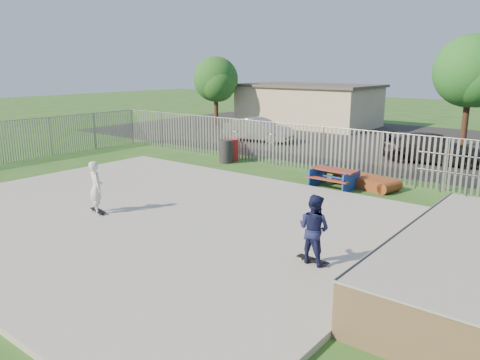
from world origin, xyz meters
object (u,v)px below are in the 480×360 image
Objects in this scene: funbox at (366,182)px; trash_bin_grey at (226,151)px; trash_bin_red at (232,150)px; car_dark at (434,149)px; picnic_table at (334,178)px; tree_left at (216,79)px; tree_mid at (471,71)px; skater_navy at (314,229)px; car_silver at (258,130)px; skater_white at (96,187)px.

trash_bin_grey is (-7.27, 0.22, 0.34)m from funbox.
funbox is at bearing -6.17° from trash_bin_red.
car_dark is at bearing 96.87° from funbox.
trash_bin_grey reaches higher than picnic_table.
tree_left is 17.68m from tree_mid.
tree_left is at bearing -173.71° from tree_mid.
tree_left is 0.83× the size of tree_mid.
skater_navy is (2.15, -7.85, 0.75)m from funbox.
car_silver is at bearing 114.05° from trash_bin_red.
skater_white is (12.18, -19.41, -2.59)m from tree_left.
car_dark is (0.62, 6.34, 0.50)m from funbox.
trash_bin_red is at bearing 114.85° from car_dark.
car_silver is (-2.65, 6.24, 0.18)m from trash_bin_grey.
tree_mid is at bearing -80.79° from skater_navy.
funbox is at bearing -96.21° from skater_white.
picnic_table is 0.28× the size of tree_mid.
tree_mid is 20.85m from skater_navy.
tree_mid reaches higher than funbox.
car_silver is 12.57m from tree_mid.
skater_navy is at bearing -148.03° from car_silver.
trash_bin_red is 9.79m from skater_white.
funbox is 6.39m from car_dark.
trash_bin_grey is at bearing -121.72° from tree_mid.
picnic_table is at bearing 157.89° from car_dark.
picnic_table is 20.15m from tree_left.
skater_navy is (9.54, -8.65, 0.43)m from trash_bin_red.
skater_white reaches higher than trash_bin_red.
car_silver is 0.69× the size of tree_mid.
tree_mid is at bearing 100.53° from funbox.
tree_left is at bearing 51.21° from car_silver.
funbox is at bearing 43.34° from picnic_table.
car_dark is at bearing -88.22° from tree_mid.
picnic_table is 14.12m from tree_mid.
trash_bin_red is at bearing -123.35° from tree_mid.
car_dark reaches higher than trash_bin_grey.
skater_white is at bearing -75.62° from trash_bin_red.
car_dark is at bearing -79.45° from skater_navy.
skater_white is at bearing -170.05° from car_silver.
car_silver reaches higher than picnic_table.
trash_bin_grey is at bearing -51.92° from skater_white.
funbox is at bearing -70.29° from skater_navy.
tree_left is 23.06m from skater_white.
trash_bin_red is 0.17× the size of tree_mid.
trash_bin_grey is 14.73m from tree_left.
skater_white is at bearing 149.80° from car_dark.
tree_mid is (-0.20, 6.33, 3.56)m from car_dark.
tree_left is (-17.76, 4.40, 2.84)m from car_dark.
skater_navy is (3.09, -7.01, 0.59)m from picnic_table.
funbox is 10.03m from skater_white.
tree_left is 3.26× the size of skater_white.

